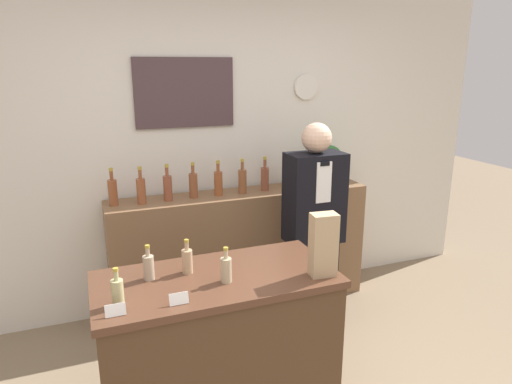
# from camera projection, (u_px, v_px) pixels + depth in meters

# --- Properties ---
(back_wall) EXTENTS (5.20, 0.09, 2.70)m
(back_wall) POSITION_uv_depth(u_px,v_px,m) (210.00, 146.00, 3.77)
(back_wall) COLOR silver
(back_wall) RESTS_ON ground_plane
(back_shelf) EXTENTS (2.16, 0.36, 1.00)m
(back_shelf) POSITION_uv_depth(u_px,v_px,m) (242.00, 250.00, 3.85)
(back_shelf) COLOR brown
(back_shelf) RESTS_ON ground_plane
(display_counter) EXTENTS (1.27, 0.61, 0.93)m
(display_counter) POSITION_uv_depth(u_px,v_px,m) (218.00, 353.00, 2.52)
(display_counter) COLOR #4C331E
(display_counter) RESTS_ON ground_plane
(shopkeeper) EXTENTS (0.41, 0.26, 1.62)m
(shopkeeper) POSITION_uv_depth(u_px,v_px,m) (313.00, 233.00, 3.36)
(shopkeeper) COLOR black
(shopkeeper) RESTS_ON ground_plane
(potted_plant) EXTENTS (0.23, 0.23, 0.33)m
(potted_plant) POSITION_uv_depth(u_px,v_px,m) (329.00, 164.00, 3.99)
(potted_plant) COLOR #9E998E
(potted_plant) RESTS_ON back_shelf
(paper_bag) EXTENTS (0.14, 0.10, 0.34)m
(paper_bag) POSITION_uv_depth(u_px,v_px,m) (323.00, 245.00, 2.37)
(paper_bag) COLOR tan
(paper_bag) RESTS_ON display_counter
(tape_dispenser) EXTENTS (0.09, 0.06, 0.07)m
(tape_dispenser) POSITION_uv_depth(u_px,v_px,m) (326.00, 270.00, 2.42)
(tape_dispenser) COLOR #2D66A8
(tape_dispenser) RESTS_ON display_counter
(price_card_left) EXTENTS (0.09, 0.02, 0.06)m
(price_card_left) POSITION_uv_depth(u_px,v_px,m) (115.00, 310.00, 2.01)
(price_card_left) COLOR white
(price_card_left) RESTS_ON display_counter
(price_card_right) EXTENTS (0.09, 0.02, 0.06)m
(price_card_right) POSITION_uv_depth(u_px,v_px,m) (179.00, 299.00, 2.11)
(price_card_right) COLOR white
(price_card_right) RESTS_ON display_counter
(counter_bottle_0) EXTENTS (0.06, 0.06, 0.19)m
(counter_bottle_0) POSITION_uv_depth(u_px,v_px,m) (117.00, 292.00, 2.09)
(counter_bottle_0) COLOR tan
(counter_bottle_0) RESTS_ON display_counter
(counter_bottle_1) EXTENTS (0.06, 0.06, 0.19)m
(counter_bottle_1) POSITION_uv_depth(u_px,v_px,m) (149.00, 267.00, 2.35)
(counter_bottle_1) COLOR tan
(counter_bottle_1) RESTS_ON display_counter
(counter_bottle_2) EXTENTS (0.06, 0.06, 0.19)m
(counter_bottle_2) POSITION_uv_depth(u_px,v_px,m) (187.00, 260.00, 2.42)
(counter_bottle_2) COLOR tan
(counter_bottle_2) RESTS_ON display_counter
(counter_bottle_3) EXTENTS (0.06, 0.06, 0.19)m
(counter_bottle_3) POSITION_uv_depth(u_px,v_px,m) (226.00, 269.00, 2.32)
(counter_bottle_3) COLOR tan
(counter_bottle_3) RESTS_ON display_counter
(shelf_bottle_0) EXTENTS (0.07, 0.07, 0.28)m
(shelf_bottle_0) POSITION_uv_depth(u_px,v_px,m) (113.00, 191.00, 3.36)
(shelf_bottle_0) COLOR brown
(shelf_bottle_0) RESTS_ON back_shelf
(shelf_bottle_1) EXTENTS (0.07, 0.07, 0.28)m
(shelf_bottle_1) POSITION_uv_depth(u_px,v_px,m) (141.00, 190.00, 3.40)
(shelf_bottle_1) COLOR brown
(shelf_bottle_1) RESTS_ON back_shelf
(shelf_bottle_2) EXTENTS (0.07, 0.07, 0.28)m
(shelf_bottle_2) POSITION_uv_depth(u_px,v_px,m) (168.00, 187.00, 3.48)
(shelf_bottle_2) COLOR brown
(shelf_bottle_2) RESTS_ON back_shelf
(shelf_bottle_3) EXTENTS (0.07, 0.07, 0.28)m
(shelf_bottle_3) POSITION_uv_depth(u_px,v_px,m) (193.00, 185.00, 3.55)
(shelf_bottle_3) COLOR brown
(shelf_bottle_3) RESTS_ON back_shelf
(shelf_bottle_4) EXTENTS (0.07, 0.07, 0.28)m
(shelf_bottle_4) POSITION_uv_depth(u_px,v_px,m) (218.00, 182.00, 3.61)
(shelf_bottle_4) COLOR brown
(shelf_bottle_4) RESTS_ON back_shelf
(shelf_bottle_5) EXTENTS (0.07, 0.07, 0.28)m
(shelf_bottle_5) POSITION_uv_depth(u_px,v_px,m) (242.00, 180.00, 3.68)
(shelf_bottle_5) COLOR brown
(shelf_bottle_5) RESTS_ON back_shelf
(shelf_bottle_6) EXTENTS (0.07, 0.07, 0.28)m
(shelf_bottle_6) POSITION_uv_depth(u_px,v_px,m) (265.00, 178.00, 3.76)
(shelf_bottle_6) COLOR brown
(shelf_bottle_6) RESTS_ON back_shelf
(shelf_bottle_7) EXTENTS (0.07, 0.07, 0.28)m
(shelf_bottle_7) POSITION_uv_depth(u_px,v_px,m) (286.00, 176.00, 3.84)
(shelf_bottle_7) COLOR brown
(shelf_bottle_7) RESTS_ON back_shelf
(shelf_bottle_8) EXTENTS (0.07, 0.07, 0.28)m
(shelf_bottle_8) POSITION_uv_depth(u_px,v_px,m) (309.00, 174.00, 3.88)
(shelf_bottle_8) COLOR brown
(shelf_bottle_8) RESTS_ON back_shelf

